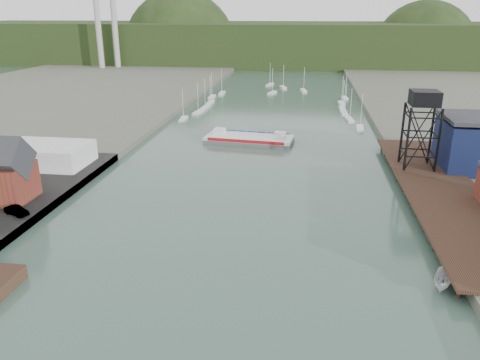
# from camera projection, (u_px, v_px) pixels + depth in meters

# --- Properties ---
(ground) EXTENTS (600.00, 600.00, 0.00)m
(ground) POSITION_uv_depth(u_px,v_px,m) (189.00, 337.00, 50.29)
(ground) COLOR #324F48
(ground) RESTS_ON ground
(east_pier) EXTENTS (14.00, 70.00, 2.45)m
(east_pier) POSITION_uv_depth(u_px,v_px,m) (441.00, 190.00, 86.68)
(east_pier) COLOR black
(east_pier) RESTS_ON ground
(white_shed) EXTENTS (18.00, 12.00, 4.50)m
(white_shed) POSITION_uv_depth(u_px,v_px,m) (46.00, 154.00, 101.36)
(white_shed) COLOR silver
(white_shed) RESTS_ON west_quay
(lift_tower) EXTENTS (6.50, 6.50, 16.00)m
(lift_tower) POSITION_uv_depth(u_px,v_px,m) (424.00, 103.00, 94.39)
(lift_tower) COLOR black
(lift_tower) RESTS_ON east_pier
(marina_sailboats) EXTENTS (57.71, 92.65, 0.90)m
(marina_sailboats) POSITION_uv_depth(u_px,v_px,m) (276.00, 102.00, 179.13)
(marina_sailboats) COLOR silver
(marina_sailboats) RESTS_ON ground
(smokestacks) EXTENTS (11.20, 8.20, 60.00)m
(smokestacks) POSITION_uv_depth(u_px,v_px,m) (106.00, 17.00, 270.65)
(smokestacks) COLOR #A4A49F
(smokestacks) RESTS_ON ground
(distant_hills) EXTENTS (500.00, 120.00, 80.00)m
(distant_hills) POSITION_uv_depth(u_px,v_px,m) (287.00, 46.00, 327.99)
(distant_hills) COLOR black
(distant_hills) RESTS_ON ground
(chain_ferry) EXTENTS (23.92, 11.68, 3.32)m
(chain_ferry) POSITION_uv_depth(u_px,v_px,m) (249.00, 139.00, 125.10)
(chain_ferry) COLOR #535456
(chain_ferry) RESTS_ON ground
(motorboat) EXTENTS (3.75, 5.65, 2.04)m
(motorboat) POSITION_uv_depth(u_px,v_px,m) (443.00, 281.00, 58.95)
(motorboat) COLOR silver
(motorboat) RESTS_ON ground
(car_west_b) EXTENTS (4.84, 3.24, 1.51)m
(car_west_b) POSITION_uv_depth(u_px,v_px,m) (16.00, 211.00, 76.43)
(car_west_b) COLOR #999999
(car_west_b) RESTS_ON west_quay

